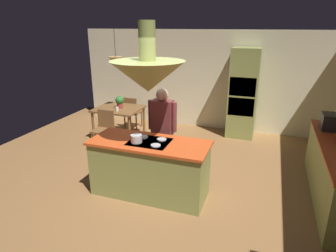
{
  "coord_description": "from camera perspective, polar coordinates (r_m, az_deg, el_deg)",
  "views": [
    {
      "loc": [
        1.69,
        -4.1,
        2.67
      ],
      "look_at": [
        0.1,
        0.4,
        1.0
      ],
      "focal_mm": 31.17,
      "sensor_mm": 36.0,
      "label": 1
    }
  ],
  "objects": [
    {
      "name": "ground",
      "position": [
        5.18,
        -2.57,
        -11.79
      ],
      "size": [
        8.16,
        8.16,
        0.0
      ],
      "primitive_type": "plane",
      "color": "olive"
    },
    {
      "name": "chair_by_back_wall",
      "position": [
        7.81,
        -7.13,
        3.02
      ],
      "size": [
        0.4,
        0.4,
        0.87
      ],
      "rotation": [
        0.0,
        0.0,
        3.14
      ],
      "color": "brown",
      "rests_on": "ground"
    },
    {
      "name": "kitchen_island",
      "position": [
        4.79,
        -3.56,
        -8.15
      ],
      "size": [
        1.9,
        0.79,
        0.95
      ],
      "color": "#8C934C",
      "rests_on": "ground"
    },
    {
      "name": "wall_back",
      "position": [
        7.86,
        6.81,
        8.93
      ],
      "size": [
        6.8,
        0.1,
        2.55
      ],
      "primitive_type": "cube",
      "color": "beige",
      "rests_on": "ground"
    },
    {
      "name": "microwave_on_counter",
      "position": [
        5.81,
        29.99,
        0.62
      ],
      "size": [
        0.46,
        0.36,
        0.28
      ],
      "primitive_type": "cube",
      "color": "#232326",
      "rests_on": "counter_run_right"
    },
    {
      "name": "cup_on_table",
      "position": [
        6.9,
        -9.93,
        3.3
      ],
      "size": [
        0.07,
        0.07,
        0.09
      ],
      "primitive_type": "cylinder",
      "color": "white",
      "rests_on": "dining_table"
    },
    {
      "name": "range_hood",
      "position": [
        4.31,
        -3.98,
        10.0
      ],
      "size": [
        1.1,
        1.1,
        1.0
      ],
      "color": "#8C934C"
    },
    {
      "name": "chair_facing_island",
      "position": [
        6.66,
        -12.38,
        -0.16
      ],
      "size": [
        0.4,
        0.4,
        0.87
      ],
      "color": "brown",
      "rests_on": "ground"
    },
    {
      "name": "dining_table",
      "position": [
        7.18,
        -9.62,
        2.76
      ],
      "size": [
        1.08,
        0.94,
        0.76
      ],
      "color": "brown",
      "rests_on": "ground"
    },
    {
      "name": "cooking_pot_on_cooktop",
      "position": [
        4.52,
        -6.21,
        -2.45
      ],
      "size": [
        0.18,
        0.18,
        0.12
      ],
      "primitive_type": "cylinder",
      "color": "#B2B2B7",
      "rests_on": "kitchen_island"
    },
    {
      "name": "potted_plant_on_table",
      "position": [
        7.07,
        -9.43,
        4.76
      ],
      "size": [
        0.2,
        0.2,
        0.3
      ],
      "color": "#99382D",
      "rests_on": "dining_table"
    },
    {
      "name": "person_at_island",
      "position": [
        5.18,
        -1.11,
        -0.26
      ],
      "size": [
        0.53,
        0.22,
        1.64
      ],
      "color": "tan",
      "rests_on": "ground"
    },
    {
      "name": "pendant_light_over_table",
      "position": [
        6.94,
        -10.18,
        12.3
      ],
      "size": [
        0.32,
        0.32,
        0.82
      ],
      "color": "#E0B266"
    },
    {
      "name": "oven_tower",
      "position": [
        7.34,
        14.46,
        6.17
      ],
      "size": [
        0.66,
        0.62,
        2.16
      ],
      "color": "#8C934C",
      "rests_on": "ground"
    }
  ]
}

